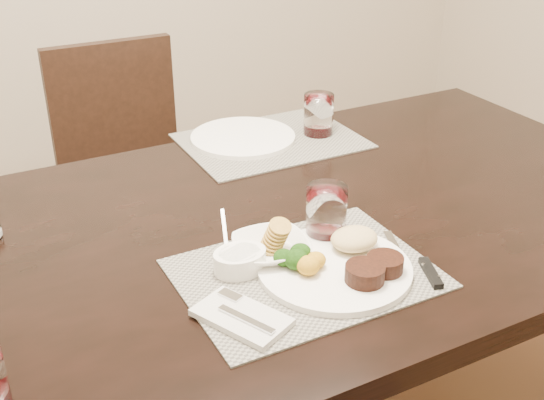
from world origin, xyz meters
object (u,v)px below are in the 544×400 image
wine_glass_near (326,215)px  cracker_bowl (271,248)px  dinner_plate (342,263)px  chair_far (128,167)px  far_plate (243,137)px  steak_knife (422,266)px

wine_glass_near → cracker_bowl: bearing=-173.9°
cracker_bowl → wine_glass_near: (0.13, 0.01, 0.03)m
wine_glass_near → dinner_plate: bearing=-107.8°
wine_glass_near → chair_far: bearing=96.1°
chair_far → far_plate: (0.19, -0.51, 0.26)m
dinner_plate → wine_glass_near: 0.13m
chair_far → far_plate: size_ratio=3.21×
wine_glass_near → far_plate: (0.07, 0.54, -0.04)m
chair_far → dinner_plate: (0.07, -1.17, 0.27)m
chair_far → wine_glass_near: bearing=-83.9°
dinner_plate → chair_far: bearing=114.1°
cracker_bowl → far_plate: (0.21, 0.55, -0.01)m
dinner_plate → cracker_bowl: (-0.09, 0.10, 0.00)m
far_plate → cracker_bowl: bearing=-110.4°
wine_glass_near → far_plate: bearing=82.2°
steak_knife → dinner_plate: bearing=175.1°
steak_knife → wine_glass_near: bearing=139.3°
dinner_plate → steak_knife: size_ratio=1.34×
steak_knife → wine_glass_near: size_ratio=1.92×
dinner_plate → wine_glass_near: wine_glass_near is taller
cracker_bowl → far_plate: 0.59m
dinner_plate → far_plate: size_ratio=1.03×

